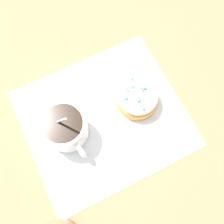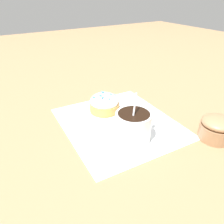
{
  "view_description": "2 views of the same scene",
  "coord_description": "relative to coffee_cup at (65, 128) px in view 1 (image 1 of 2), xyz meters",
  "views": [
    {
      "loc": [
        0.06,
        0.14,
        0.51
      ],
      "look_at": [
        -0.02,
        0.01,
        0.04
      ],
      "focal_mm": 42.0,
      "sensor_mm": 36.0,
      "label": 1
    },
    {
      "loc": [
        0.41,
        -0.27,
        0.32
      ],
      "look_at": [
        -0.01,
        -0.02,
        0.04
      ],
      "focal_mm": 35.0,
      "sensor_mm": 36.0,
      "label": 2
    }
  ],
  "objects": [
    {
      "name": "ground_plane",
      "position": [
        -0.08,
        0.01,
        -0.04
      ],
      "size": [
        3.0,
        3.0,
        0.0
      ],
      "primitive_type": "plane",
      "color": "#93704C"
    },
    {
      "name": "paper_napkin",
      "position": [
        -0.08,
        0.01,
        -0.04
      ],
      "size": [
        0.33,
        0.29,
        0.0
      ],
      "color": "white",
      "rests_on": "ground_plane"
    },
    {
      "name": "coffee_cup",
      "position": [
        0.0,
        0.0,
        0.0
      ],
      "size": [
        0.08,
        0.11,
        0.11
      ],
      "color": "white",
      "rests_on": "paper_napkin"
    },
    {
      "name": "frosted_pastry",
      "position": [
        -0.15,
        0.0,
        -0.01
      ],
      "size": [
        0.09,
        0.09,
        0.06
      ],
      "color": "#D19347",
      "rests_on": "paper_napkin"
    }
  ]
}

